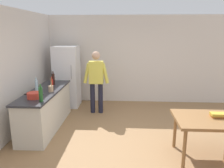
{
  "coord_description": "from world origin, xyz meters",
  "views": [
    {
      "loc": [
        -0.19,
        -3.97,
        2.2
      ],
      "look_at": [
        -0.48,
        1.18,
        0.98
      ],
      "focal_mm": 35.5,
      "sensor_mm": 36.0,
      "label": 1
    }
  ],
  "objects": [
    {
      "name": "bottle_water_clear",
      "position": [
        -2.18,
        0.79,
        1.03
      ],
      "size": [
        0.07,
        0.07,
        0.3
      ],
      "color": "silver",
      "rests_on": "kitchen_counter"
    },
    {
      "name": "ground_plane",
      "position": [
        0.0,
        0.0,
        0.0
      ],
      "size": [
        14.0,
        14.0,
        0.0
      ],
      "primitive_type": "plane",
      "color": "#936D47"
    },
    {
      "name": "person",
      "position": [
        -0.95,
        1.85,
        0.98
      ],
      "size": [
        0.7,
        0.22,
        1.7
      ],
      "color": "#1E1E2D",
      "rests_on": "ground_plane"
    },
    {
      "name": "kitchen_counter",
      "position": [
        -2.0,
        0.8,
        0.45
      ],
      "size": [
        0.64,
        2.2,
        0.9
      ],
      "color": "beige",
      "rests_on": "ground_plane"
    },
    {
      "name": "bottle_wine_dark",
      "position": [
        -1.97,
        1.37,
        1.05
      ],
      "size": [
        0.08,
        0.08,
        0.34
      ],
      "color": "black",
      "rests_on": "kitchen_counter"
    },
    {
      "name": "wall_back",
      "position": [
        0.0,
        3.0,
        1.35
      ],
      "size": [
        6.4,
        0.12,
        2.7
      ],
      "primitive_type": "cube",
      "color": "silver",
      "rests_on": "ground_plane"
    },
    {
      "name": "dining_table",
      "position": [
        1.4,
        -0.3,
        0.67
      ],
      "size": [
        1.4,
        0.9,
        0.75
      ],
      "color": "olive",
      "rests_on": "ground_plane"
    },
    {
      "name": "bottle_sauce_red",
      "position": [
        -1.95,
        1.19,
        1.0
      ],
      "size": [
        0.06,
        0.06,
        0.24
      ],
      "color": "#B22319",
      "rests_on": "kitchen_counter"
    },
    {
      "name": "refrigerator",
      "position": [
        -1.9,
        2.4,
        0.9
      ],
      "size": [
        0.7,
        0.67,
        1.8
      ],
      "color": "white",
      "rests_on": "ground_plane"
    },
    {
      "name": "book_stack",
      "position": [
        1.45,
        -0.24,
        0.79
      ],
      "size": [
        0.27,
        0.19,
        0.08
      ],
      "color": "orange",
      "rests_on": "dining_table"
    },
    {
      "name": "bottle_wine_green",
      "position": [
        -1.78,
        -0.0,
        1.05
      ],
      "size": [
        0.08,
        0.08,
        0.34
      ],
      "color": "#1E5123",
      "rests_on": "kitchen_counter"
    },
    {
      "name": "utensil_jar",
      "position": [
        -1.82,
        0.7,
        0.98
      ],
      "size": [
        0.11,
        0.11,
        0.32
      ],
      "color": "tan",
      "rests_on": "kitchen_counter"
    },
    {
      "name": "wall_left",
      "position": [
        -2.6,
        0.2,
        1.35
      ],
      "size": [
        0.12,
        5.6,
        2.7
      ],
      "primitive_type": "cube",
      "color": "silver",
      "rests_on": "ground_plane"
    },
    {
      "name": "cooking_pot",
      "position": [
        -1.99,
        0.2,
        0.96
      ],
      "size": [
        0.4,
        0.28,
        0.12
      ],
      "color": "red",
      "rests_on": "kitchen_counter"
    }
  ]
}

